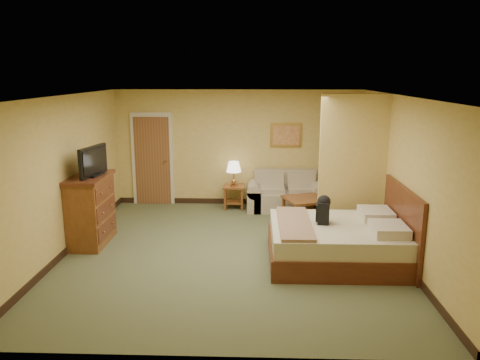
{
  "coord_description": "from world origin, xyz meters",
  "views": [
    {
      "loc": [
        0.41,
        -7.42,
        2.95
      ],
      "look_at": [
        0.13,
        0.6,
        1.11
      ],
      "focal_mm": 35.0,
      "sensor_mm": 36.0,
      "label": 1
    }
  ],
  "objects_px": {
    "loveseat": "(286,197)",
    "dresser": "(91,210)",
    "coffee_table": "(305,205)",
    "bed": "(343,241)"
  },
  "relations": [
    {
      "from": "dresser",
      "to": "bed",
      "type": "bearing_deg",
      "value": -8.62
    },
    {
      "from": "loveseat",
      "to": "dresser",
      "type": "distance_m",
      "value": 4.21
    },
    {
      "from": "coffee_table",
      "to": "dresser",
      "type": "distance_m",
      "value": 4.13
    },
    {
      "from": "loveseat",
      "to": "dresser",
      "type": "relative_size",
      "value": 1.38
    },
    {
      "from": "coffee_table",
      "to": "bed",
      "type": "relative_size",
      "value": 0.43
    },
    {
      "from": "loveseat",
      "to": "coffee_table",
      "type": "distance_m",
      "value": 0.92
    },
    {
      "from": "loveseat",
      "to": "coffee_table",
      "type": "bearing_deg",
      "value": -68.63
    },
    {
      "from": "loveseat",
      "to": "coffee_table",
      "type": "height_order",
      "value": "loveseat"
    },
    {
      "from": "loveseat",
      "to": "dresser",
      "type": "height_order",
      "value": "dresser"
    },
    {
      "from": "loveseat",
      "to": "dresser",
      "type": "bearing_deg",
      "value": -147.65
    }
  ]
}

